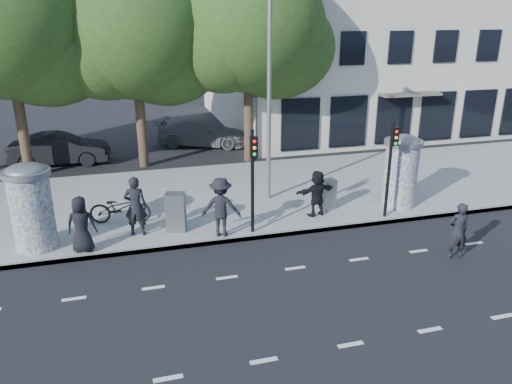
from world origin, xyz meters
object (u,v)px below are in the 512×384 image
object	(u,v)px
traffic_pole_near	(253,171)
street_lamp	(270,75)
ad_column_right	(401,169)
man_road	(458,231)
traffic_pole_far	(391,160)
ad_column_left	(31,205)
cabinet_right	(328,194)
ped_f	(317,193)
ped_b	(136,206)
ped_d	(221,207)
car_mid	(60,149)
ped_a	(81,225)
cabinet_left	(176,212)
car_right	(203,132)
bicycle	(120,208)

from	to	relation	value
traffic_pole_near	street_lamp	bearing A→B (deg)	63.77
ad_column_right	man_road	distance (m)	4.00
traffic_pole_far	street_lamp	world-z (taller)	street_lamp
ad_column_left	cabinet_right	distance (m)	9.77
ped_f	man_road	xyz separation A→B (m)	(2.88, -3.82, -0.10)
street_lamp	ped_b	distance (m)	6.53
traffic_pole_far	ped_b	distance (m)	8.53
ped_d	man_road	distance (m)	7.14
car_mid	ped_b	bearing A→B (deg)	-158.20
ped_a	cabinet_right	bearing A→B (deg)	-163.30
ped_b	ped_d	distance (m)	2.70
ad_column_right	traffic_pole_near	distance (m)	5.91
ad_column_left	ped_a	xyz separation A→B (m)	(1.38, -0.65, -0.53)
ped_a	ped_d	bearing A→B (deg)	-171.36
ped_f	cabinet_right	xyz separation A→B (m)	(0.60, 0.44, -0.26)
cabinet_right	traffic_pole_far	bearing A→B (deg)	-51.64
ped_a	cabinet_left	world-z (taller)	ped_a
ad_column_left	cabinet_left	bearing A→B (deg)	1.56
traffic_pole_far	car_right	world-z (taller)	traffic_pole_far
traffic_pole_near	ped_b	bearing A→B (deg)	166.90
ad_column_right	traffic_pole_far	distance (m)	1.52
ad_column_left	cabinet_right	bearing A→B (deg)	3.14
street_lamp	ped_a	distance (m)	8.12
traffic_pole_near	cabinet_left	size ratio (longest dim) A/B	2.64
ad_column_right	traffic_pole_near	bearing A→B (deg)	-171.11
street_lamp	cabinet_left	distance (m)	5.86
ped_b	ped_a	bearing A→B (deg)	39.35
cabinet_left	cabinet_right	xyz separation A→B (m)	(5.49, 0.42, -0.09)
man_road	ad_column_left	bearing A→B (deg)	-10.51
cabinet_right	car_mid	xyz separation A→B (m)	(-9.83, 9.08, 0.04)
ad_column_right	street_lamp	distance (m)	5.81
ad_column_right	ped_d	size ratio (longest dim) A/B	1.37
ped_d	traffic_pole_far	bearing A→B (deg)	-162.08
traffic_pole_far	ped_f	world-z (taller)	traffic_pole_far
ped_b	car_right	xyz separation A→B (m)	(4.07, 11.18, -0.42)
ad_column_left	ped_b	distance (m)	3.02
traffic_pole_near	car_right	bearing A→B (deg)	87.82
cabinet_left	ad_column_left	bearing A→B (deg)	-162.53
ad_column_right	man_road	size ratio (longest dim) A/B	1.53
traffic_pole_far	cabinet_right	world-z (taller)	traffic_pole_far
ped_f	cabinet_right	bearing A→B (deg)	-155.18
ad_column_right	man_road	bearing A→B (deg)	-95.69
bicycle	ad_column_right	bearing A→B (deg)	-85.29
ped_f	bicycle	bearing A→B (deg)	-21.28
ad_column_left	cabinet_left	size ratio (longest dim) A/B	2.06
ped_b	cabinet_left	world-z (taller)	ped_b
ad_column_left	street_lamp	xyz separation A→B (m)	(8.00, 2.13, 3.26)
car_mid	car_right	distance (m)	7.36
ped_b	man_road	distance (m)	9.82
ped_b	car_mid	world-z (taller)	ped_b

